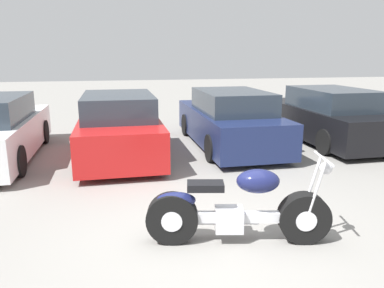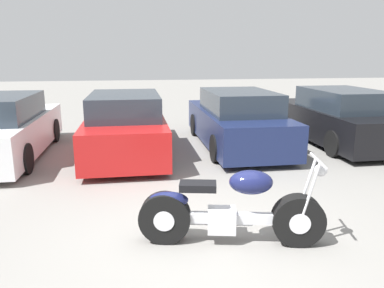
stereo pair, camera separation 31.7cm
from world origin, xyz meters
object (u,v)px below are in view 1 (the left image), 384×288
at_px(parked_car_navy, 229,120).
at_px(parked_car_black, 327,117).
at_px(motorcycle, 237,210).
at_px(parked_car_red, 119,126).

relative_size(parked_car_navy, parked_car_black, 1.00).
bearing_deg(motorcycle, parked_car_black, 49.56).
bearing_deg(parked_car_navy, parked_car_black, 0.27).
xyz_separation_m(motorcycle, parked_car_red, (-1.31, 4.62, 0.23)).
height_order(motorcycle, parked_car_navy, parked_car_navy).
relative_size(motorcycle, parked_car_black, 0.50).
bearing_deg(parked_car_red, parked_car_black, 2.65).
height_order(parked_car_red, parked_car_navy, same).
relative_size(motorcycle, parked_car_navy, 0.50).
height_order(parked_car_red, parked_car_black, same).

